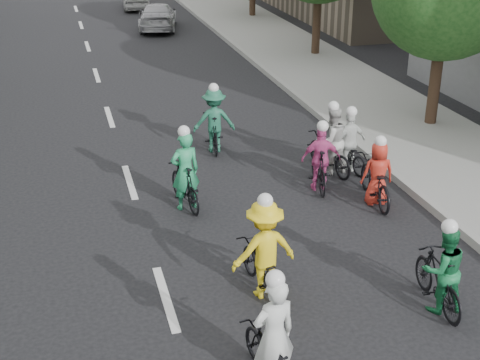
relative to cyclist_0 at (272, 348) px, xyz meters
name	(u,v)px	position (x,y,z in m)	size (l,w,h in m)	color
ground	(166,298)	(-1.07, 2.47, -0.60)	(120.00, 120.00, 0.00)	black
sidewalk_right	(355,94)	(6.93, 12.47, -0.52)	(4.00, 80.00, 0.15)	gray
curb_right	(299,98)	(4.98, 12.47, -0.51)	(0.18, 80.00, 0.18)	#999993
cyclist_0	(272,348)	(0.00, 0.00, 0.00)	(0.83, 1.65, 1.86)	black
cyclist_1	(441,275)	(3.19, 1.02, 0.02)	(0.77, 1.66, 1.65)	black
cyclist_2	(263,257)	(0.56, 2.20, 0.10)	(1.19, 1.72, 1.88)	black
cyclist_3	(320,164)	(3.07, 5.96, 0.01)	(0.94, 1.73, 1.66)	black
cyclist_4	(376,178)	(3.98, 4.96, -0.04)	(0.91, 1.96, 1.57)	black
cyclist_5	(185,179)	(-0.05, 5.83, 0.05)	(0.72, 1.70, 1.87)	black
cyclist_6	(330,147)	(3.68, 6.80, 0.04)	(0.92, 1.86, 1.80)	black
cyclist_7	(214,125)	(1.33, 8.95, 0.11)	(1.15, 1.68, 1.82)	black
cyclist_8	(348,149)	(4.13, 6.78, -0.04)	(0.93, 1.60, 1.64)	black
follow_car_lead	(158,16)	(2.50, 25.44, 0.01)	(1.72, 4.23, 1.23)	#A4A4A8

